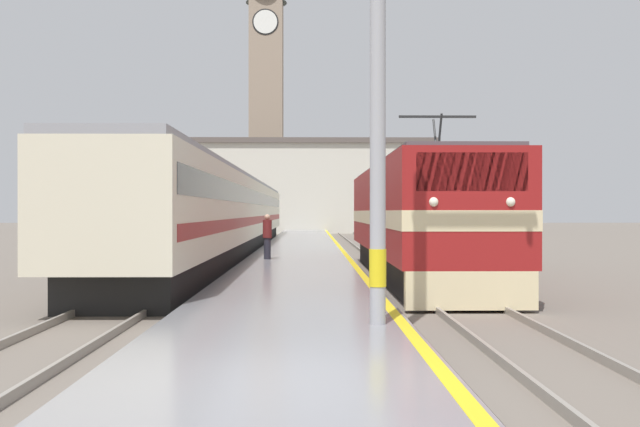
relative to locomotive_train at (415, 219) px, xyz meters
name	(u,v)px	position (x,y,z in m)	size (l,w,h in m)	color
ground_plane	(302,253)	(-3.77, 14.17, -1.89)	(200.00, 200.00, 0.00)	#70665B
platform	(301,256)	(-3.77, 9.17, -1.72)	(4.11, 140.00, 0.34)	gray
rail_track_near	(386,259)	(0.00, 9.17, -1.86)	(2.83, 140.00, 0.16)	#70665B
rail_track_far	(218,259)	(-7.39, 9.17, -1.86)	(2.84, 140.00, 0.16)	#70665B
locomotive_train	(415,219)	(0.00, 0.00, 0.00)	(2.92, 17.01, 4.66)	black
passenger_train	(232,213)	(-7.39, 14.74, 0.17)	(2.92, 48.86, 3.80)	black
catenary_mast	(383,58)	(-2.18, -11.88, 2.69)	(2.57, 0.27, 8.51)	#9E9EA3
person_on_platform	(267,235)	(-4.96, 4.31, -0.66)	(0.34, 0.34, 1.69)	#23232D
clock_tower	(266,95)	(-8.36, 61.73, 13.60)	(4.71, 4.71, 29.34)	gray
station_building	(286,187)	(-5.76, 50.81, 2.68)	(29.36, 8.96, 9.09)	beige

